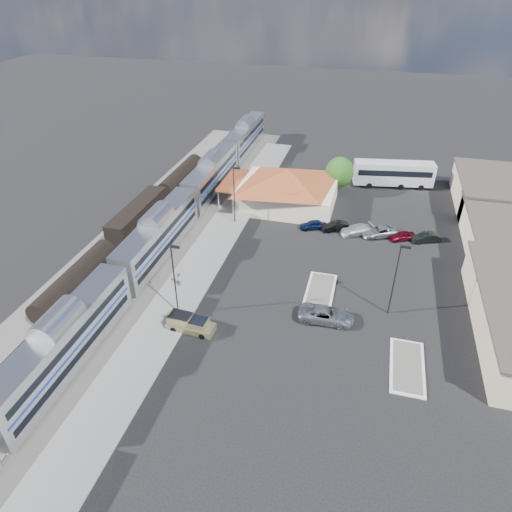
% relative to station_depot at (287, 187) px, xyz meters
% --- Properties ---
extents(ground, '(280.00, 280.00, 0.00)m').
position_rel_station_depot_xyz_m(ground, '(4.56, -24.00, -3.13)').
color(ground, black).
rests_on(ground, ground).
extents(railbed, '(16.00, 100.00, 0.12)m').
position_rel_station_depot_xyz_m(railbed, '(-16.44, -16.00, -3.07)').
color(railbed, '#4C4944').
rests_on(railbed, ground).
extents(platform, '(5.50, 92.00, 0.18)m').
position_rel_station_depot_xyz_m(platform, '(-7.44, -18.00, -3.04)').
color(platform, gray).
rests_on(platform, ground).
extents(passenger_train, '(3.00, 104.00, 5.55)m').
position_rel_station_depot_xyz_m(passenger_train, '(-13.44, -19.32, -0.26)').
color(passenger_train, silver).
rests_on(passenger_train, ground).
extents(freight_cars, '(2.80, 46.00, 4.00)m').
position_rel_station_depot_xyz_m(freight_cars, '(-19.44, -13.65, -1.21)').
color(freight_cars, black).
rests_on(freight_cars, ground).
extents(station_depot, '(18.35, 12.24, 6.20)m').
position_rel_station_depot_xyz_m(station_depot, '(0.00, 0.00, 0.00)').
color(station_depot, beige).
rests_on(station_depot, ground).
extents(traffic_island_south, '(3.30, 7.50, 0.21)m').
position_rel_station_depot_xyz_m(traffic_island_south, '(8.56, -22.00, -3.03)').
color(traffic_island_south, silver).
rests_on(traffic_island_south, ground).
extents(traffic_island_north, '(3.30, 7.50, 0.21)m').
position_rel_station_depot_xyz_m(traffic_island_north, '(18.56, -32.00, -3.03)').
color(traffic_island_north, silver).
rests_on(traffic_island_north, ground).
extents(lamp_plat_s, '(1.08, 0.25, 9.00)m').
position_rel_station_depot_xyz_m(lamp_plat_s, '(-6.34, -30.00, 2.21)').
color(lamp_plat_s, black).
rests_on(lamp_plat_s, ground).
extents(lamp_plat_n, '(1.08, 0.25, 9.00)m').
position_rel_station_depot_xyz_m(lamp_plat_n, '(-6.34, -8.00, 2.21)').
color(lamp_plat_n, black).
rests_on(lamp_plat_n, ground).
extents(lamp_lot, '(1.08, 0.25, 9.00)m').
position_rel_station_depot_xyz_m(lamp_lot, '(16.66, -24.00, 2.21)').
color(lamp_lot, black).
rests_on(lamp_lot, ground).
extents(tree_depot, '(4.71, 4.71, 6.63)m').
position_rel_station_depot_xyz_m(tree_depot, '(7.56, 6.00, 0.89)').
color(tree_depot, '#382314').
rests_on(tree_depot, ground).
extents(pickup_truck, '(5.30, 2.21, 1.79)m').
position_rel_station_depot_xyz_m(pickup_truck, '(-3.94, -32.37, -2.28)').
color(pickup_truck, tan).
rests_on(pickup_truck, ground).
extents(suv, '(6.18, 3.03, 1.69)m').
position_rel_station_depot_xyz_m(suv, '(9.90, -27.09, -2.29)').
color(suv, '#ABAFB3').
rests_on(suv, ground).
extents(coach_bus, '(13.94, 5.16, 4.38)m').
position_rel_station_depot_xyz_m(coach_bus, '(16.48, 12.00, -0.61)').
color(coach_bus, white).
rests_on(coach_bus, ground).
extents(person_a, '(0.59, 0.71, 1.69)m').
position_rel_station_depot_xyz_m(person_a, '(-6.54, -31.88, -2.11)').
color(person_a, '#C7D041').
rests_on(person_a, platform).
extents(person_b, '(0.87, 1.04, 1.92)m').
position_rel_station_depot_xyz_m(person_b, '(-8.33, -25.29, -1.99)').
color(person_b, silver).
rests_on(person_b, platform).
extents(parked_car_a, '(4.21, 3.02, 1.33)m').
position_rel_station_depot_xyz_m(parked_car_a, '(5.33, -6.84, -2.47)').
color(parked_car_a, '#0D1943').
rests_on(parked_car_a, ground).
extents(parked_car_b, '(4.26, 3.22, 1.35)m').
position_rel_station_depot_xyz_m(parked_car_b, '(8.53, -6.54, -2.46)').
color(parked_car_b, black).
rests_on(parked_car_b, ground).
extents(parked_car_c, '(5.30, 4.20, 1.44)m').
position_rel_station_depot_xyz_m(parked_car_c, '(11.73, -6.84, -2.41)').
color(parked_car_c, silver).
rests_on(parked_car_c, ground).
extents(parked_car_d, '(5.82, 4.58, 1.47)m').
position_rel_station_depot_xyz_m(parked_car_d, '(14.93, -6.54, -2.40)').
color(parked_car_d, '#979B9F').
rests_on(parked_car_d, ground).
extents(parked_car_e, '(4.05, 2.98, 1.28)m').
position_rel_station_depot_xyz_m(parked_car_e, '(18.13, -6.84, -2.49)').
color(parked_car_e, maroon).
rests_on(parked_car_e, ground).
extents(parked_car_f, '(4.33, 2.94, 1.35)m').
position_rel_station_depot_xyz_m(parked_car_f, '(21.33, -6.54, -2.46)').
color(parked_car_f, black).
rests_on(parked_car_f, ground).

